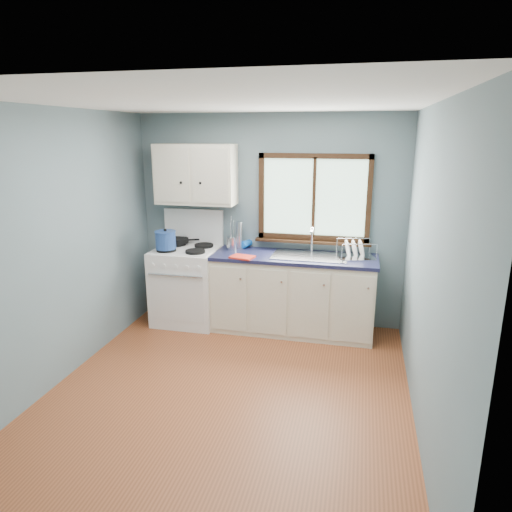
% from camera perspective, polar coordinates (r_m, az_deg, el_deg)
% --- Properties ---
extents(floor, '(3.20, 3.60, 0.02)m').
position_cam_1_polar(floor, '(4.31, -3.51, -16.83)').
color(floor, brown).
rests_on(floor, ground).
extents(ceiling, '(3.20, 3.60, 0.02)m').
position_cam_1_polar(ceiling, '(3.67, -4.18, 18.82)').
color(ceiling, white).
rests_on(ceiling, wall_back).
extents(wall_back, '(3.20, 0.02, 2.50)m').
position_cam_1_polar(wall_back, '(5.51, 1.65, 4.45)').
color(wall_back, slate).
rests_on(wall_back, ground).
extents(wall_front, '(3.20, 0.02, 2.50)m').
position_cam_1_polar(wall_front, '(2.25, -17.62, -12.66)').
color(wall_front, slate).
rests_on(wall_front, ground).
extents(wall_left, '(0.02, 3.60, 2.50)m').
position_cam_1_polar(wall_left, '(4.53, -23.72, 0.79)').
color(wall_left, slate).
rests_on(wall_left, ground).
extents(wall_right, '(0.02, 3.60, 2.50)m').
position_cam_1_polar(wall_right, '(3.68, 20.92, -1.99)').
color(wall_right, slate).
rests_on(wall_right, ground).
extents(gas_range, '(0.76, 0.69, 1.36)m').
position_cam_1_polar(gas_range, '(5.66, -8.60, -3.37)').
color(gas_range, white).
rests_on(gas_range, floor).
extents(base_cabinets, '(1.85, 0.60, 0.88)m').
position_cam_1_polar(base_cabinets, '(5.38, 4.62, -5.19)').
color(base_cabinets, beige).
rests_on(base_cabinets, floor).
extents(countertop, '(1.89, 0.64, 0.04)m').
position_cam_1_polar(countertop, '(5.22, 4.73, -0.14)').
color(countertop, black).
rests_on(countertop, base_cabinets).
extents(sink, '(0.84, 0.46, 0.44)m').
position_cam_1_polar(sink, '(5.21, 6.68, -0.69)').
color(sink, silver).
rests_on(sink, countertop).
extents(window, '(1.36, 0.10, 1.03)m').
position_cam_1_polar(window, '(5.36, 7.23, 6.47)').
color(window, '#9EC6A8').
rests_on(window, wall_back).
extents(upper_cabinets, '(0.95, 0.35, 0.70)m').
position_cam_1_polar(upper_cabinets, '(5.49, -7.56, 10.08)').
color(upper_cabinets, beige).
rests_on(upper_cabinets, wall_back).
extents(skillet, '(0.42, 0.35, 0.05)m').
position_cam_1_polar(skillet, '(5.73, -9.73, 1.95)').
color(skillet, black).
rests_on(skillet, gas_range).
extents(stockpot, '(0.28, 0.28, 0.24)m').
position_cam_1_polar(stockpot, '(5.43, -11.24, 2.01)').
color(stockpot, navy).
rests_on(stockpot, gas_range).
extents(utensil_crock, '(0.17, 0.17, 0.40)m').
position_cam_1_polar(utensil_crock, '(5.46, -3.02, 1.66)').
color(utensil_crock, silver).
rests_on(utensil_crock, countertop).
extents(thermos, '(0.09, 0.09, 0.33)m').
position_cam_1_polar(thermos, '(5.48, -2.12, 2.63)').
color(thermos, silver).
rests_on(thermos, countertop).
extents(soap_bottle, '(0.12, 0.12, 0.24)m').
position_cam_1_polar(soap_bottle, '(5.47, -1.73, 2.11)').
color(soap_bottle, blue).
rests_on(soap_bottle, countertop).
extents(dish_towel, '(0.29, 0.23, 0.02)m').
position_cam_1_polar(dish_towel, '(5.10, -1.73, -0.12)').
color(dish_towel, red).
rests_on(dish_towel, countertop).
extents(dish_rack, '(0.46, 0.39, 0.21)m').
position_cam_1_polar(dish_rack, '(5.21, 12.29, 0.36)').
color(dish_rack, silver).
rests_on(dish_rack, countertop).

